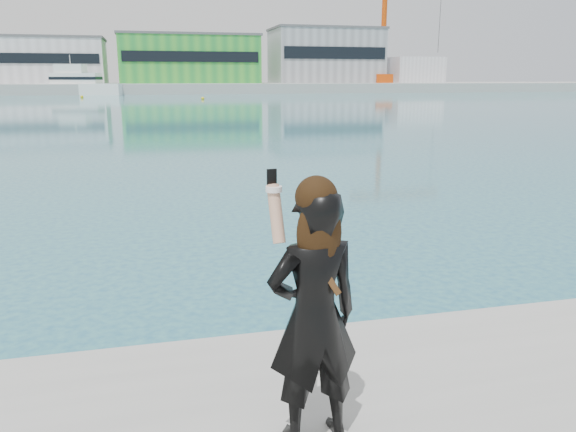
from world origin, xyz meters
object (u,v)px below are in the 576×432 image
object	(u,v)px
buoy_near	(203,99)
buoy_far	(82,98)
woman	(314,310)
motor_yacht	(79,84)
dock_crane	(389,24)

from	to	relation	value
buoy_near	buoy_far	bearing A→B (deg)	148.30
woman	buoy_far	bearing A→B (deg)	-89.52
motor_yacht	woman	bearing A→B (deg)	-66.76
motor_yacht	woman	xyz separation A→B (m)	(13.63, -113.00, -0.36)
buoy_far	woman	world-z (taller)	woman
dock_crane	motor_yacht	world-z (taller)	dock_crane
dock_crane	motor_yacht	size ratio (longest dim) A/B	1.46
motor_yacht	buoy_far	bearing A→B (deg)	-66.49
dock_crane	motor_yacht	distance (m)	69.24
dock_crane	motor_yacht	xyz separation A→B (m)	(-67.32, -9.66, -12.98)
motor_yacht	dock_crane	bearing A→B (deg)	24.53
motor_yacht	woman	distance (m)	113.82
buoy_near	woman	world-z (taller)	woman
woman	motor_yacht	bearing A→B (deg)	-89.47
buoy_near	motor_yacht	bearing A→B (deg)	125.03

